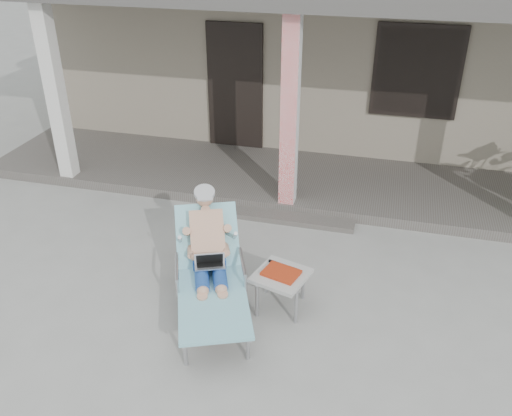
# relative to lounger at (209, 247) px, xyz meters

# --- Properties ---
(ground) EXTENTS (60.00, 60.00, 0.00)m
(ground) POSITION_rel_lounger_xyz_m (0.37, 0.15, -0.74)
(ground) COLOR #9E9E99
(ground) RESTS_ON ground
(house) EXTENTS (10.40, 5.40, 3.30)m
(house) POSITION_rel_lounger_xyz_m (0.38, 6.64, 0.93)
(house) COLOR gray
(house) RESTS_ON ground
(porch_deck) EXTENTS (10.00, 2.00, 0.15)m
(porch_deck) POSITION_rel_lounger_xyz_m (0.37, 3.15, -0.66)
(porch_deck) COLOR #605B56
(porch_deck) RESTS_ON ground
(porch_step) EXTENTS (2.00, 0.30, 0.07)m
(porch_step) POSITION_rel_lounger_xyz_m (0.37, 2.00, -0.70)
(porch_step) COLOR #605B56
(porch_step) RESTS_ON ground
(lounger) EXTENTS (1.31, 1.90, 1.20)m
(lounger) POSITION_rel_lounger_xyz_m (0.00, 0.00, 0.00)
(lounger) COLOR #B7B7BC
(lounger) RESTS_ON ground
(side_table) EXTENTS (0.65, 0.65, 0.47)m
(side_table) POSITION_rel_lounger_xyz_m (0.75, 0.13, -0.34)
(side_table) COLOR #B1B1AC
(side_table) RESTS_ON ground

